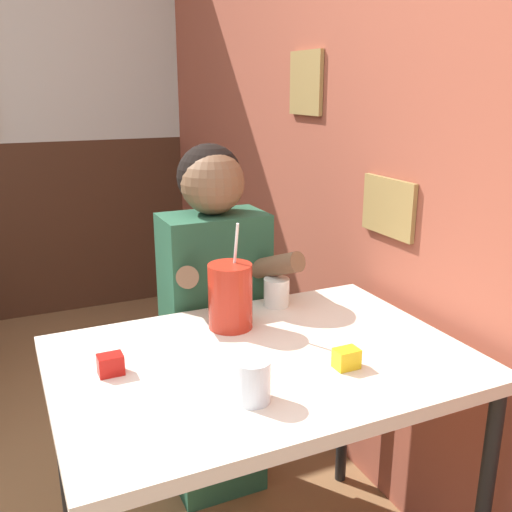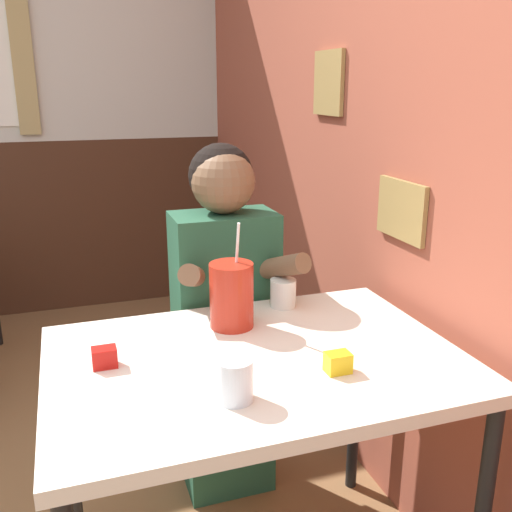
{
  "view_description": "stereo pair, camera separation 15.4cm",
  "coord_description": "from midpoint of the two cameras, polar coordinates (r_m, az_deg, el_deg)",
  "views": [
    {
      "loc": [
        0.3,
        -0.93,
        1.43
      ],
      "look_at": [
        0.91,
        0.41,
        0.98
      ],
      "focal_mm": 40.0,
      "sensor_mm": 36.0,
      "label": 1
    },
    {
      "loc": [
        0.44,
        -0.99,
        1.43
      ],
      "look_at": [
        0.91,
        0.41,
        0.98
      ],
      "focal_mm": 40.0,
      "sensor_mm": 36.0,
      "label": 2
    }
  ],
  "objects": [
    {
      "name": "condiment_mustard",
      "position": [
        1.42,
        5.94,
        -10.22
      ],
      "size": [
        0.06,
        0.04,
        0.05
      ],
      "color": "yellow",
      "rests_on": "main_table"
    },
    {
      "name": "person_seated",
      "position": [
        1.96,
        -6.36,
        -6.4
      ],
      "size": [
        0.42,
        0.41,
        1.25
      ],
      "color": "#235138",
      "rests_on": "ground_plane"
    },
    {
      "name": "glass_near_pitcher",
      "position": [
        1.27,
        -3.96,
        -12.41
      ],
      "size": [
        0.08,
        0.08,
        0.1
      ],
      "color": "silver",
      "rests_on": "main_table"
    },
    {
      "name": "glass_center",
      "position": [
        1.78,
        -0.41,
        -3.68
      ],
      "size": [
        0.08,
        0.08,
        0.09
      ],
      "color": "silver",
      "rests_on": "main_table"
    },
    {
      "name": "condiment_ketchup",
      "position": [
        1.45,
        -17.38,
        -10.39
      ],
      "size": [
        0.06,
        0.04,
        0.05
      ],
      "color": "#B7140F",
      "rests_on": "main_table"
    },
    {
      "name": "cocktail_pitcher",
      "position": [
        1.62,
        -5.33,
        -4.07
      ],
      "size": [
        0.13,
        0.13,
        0.31
      ],
      "color": "#B22819",
      "rests_on": "main_table"
    },
    {
      "name": "brick_wall_right",
      "position": [
        2.6,
        0.54,
        15.0
      ],
      "size": [
        0.08,
        4.78,
        2.7
      ],
      "color": "#9E4C38",
      "rests_on": "ground_plane"
    },
    {
      "name": "main_table",
      "position": [
        1.51,
        -2.37,
        -12.47
      ],
      "size": [
        1.05,
        0.73,
        0.76
      ],
      "color": "beige",
      "rests_on": "ground_plane"
    }
  ]
}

